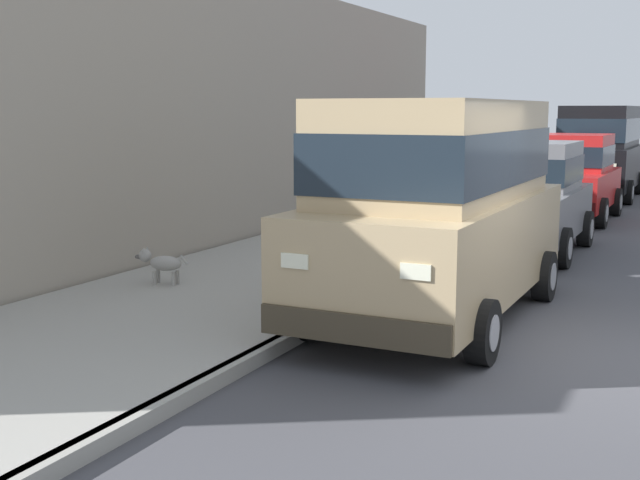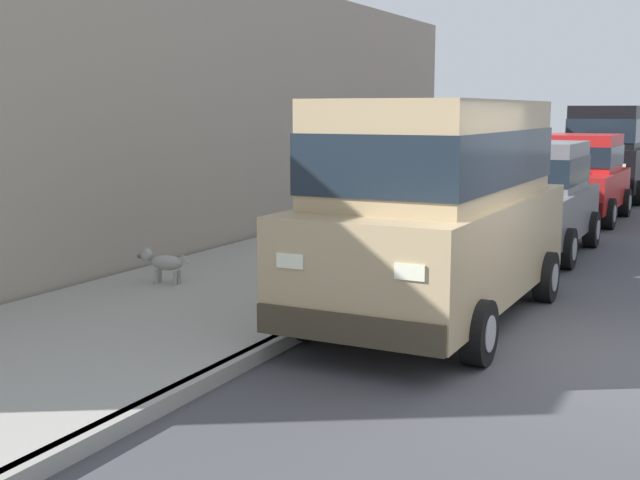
# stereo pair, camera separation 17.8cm
# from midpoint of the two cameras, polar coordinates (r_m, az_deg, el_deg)

# --- Properties ---
(ground_plane) EXTENTS (80.00, 80.00, 0.00)m
(ground_plane) POSITION_cam_midpoint_polar(r_m,az_deg,el_deg) (8.58, 19.83, -7.89)
(ground_plane) COLOR #424247
(curb) EXTENTS (0.16, 64.00, 0.14)m
(curb) POSITION_cam_midpoint_polar(r_m,az_deg,el_deg) (9.39, -0.03, -5.47)
(curb) COLOR gray
(curb) RESTS_ON ground
(sidewalk) EXTENTS (3.60, 64.00, 0.14)m
(sidewalk) POSITION_cam_midpoint_polar(r_m,az_deg,el_deg) (10.27, -9.16, -4.32)
(sidewalk) COLOR #99968E
(sidewalk) RESTS_ON ground
(car_tan_van) EXTENTS (2.18, 4.92, 2.52)m
(car_tan_van) POSITION_cam_midpoint_polar(r_m,az_deg,el_deg) (9.52, 7.65, 2.76)
(car_tan_van) COLOR tan
(car_tan_van) RESTS_ON ground
(car_grey_hatchback) EXTENTS (1.98, 3.82, 1.88)m
(car_grey_hatchback) POSITION_cam_midpoint_polar(r_m,az_deg,el_deg) (14.43, 13.68, 3.02)
(car_grey_hatchback) COLOR slate
(car_grey_hatchback) RESTS_ON ground
(car_red_hatchback) EXTENTS (2.02, 3.84, 1.88)m
(car_red_hatchback) POSITION_cam_midpoint_polar(r_m,az_deg,el_deg) (19.15, 16.69, 4.31)
(car_red_hatchback) COLOR red
(car_red_hatchback) RESTS_ON ground
(car_black_van) EXTENTS (2.18, 4.92, 2.52)m
(car_black_van) POSITION_cam_midpoint_polar(r_m,az_deg,el_deg) (24.08, 18.60, 6.10)
(car_black_van) COLOR black
(car_black_van) RESTS_ON ground
(dog_grey) EXTENTS (0.75, 0.28, 0.49)m
(dog_grey) POSITION_cam_midpoint_polar(r_m,az_deg,el_deg) (11.06, -11.41, -1.53)
(dog_grey) COLOR #999691
(dog_grey) RESTS_ON sidewalk
(fire_hydrant) EXTENTS (0.34, 0.24, 0.72)m
(fire_hydrant) POSITION_cam_midpoint_polar(r_m,az_deg,el_deg) (11.89, 3.58, -0.40)
(fire_hydrant) COLOR red
(fire_hydrant) RESTS_ON sidewalk
(building_facade) EXTENTS (0.50, 20.00, 4.74)m
(building_facade) POSITION_cam_midpoint_polar(r_m,az_deg,el_deg) (14.84, -6.39, 8.77)
(building_facade) COLOR #9E9384
(building_facade) RESTS_ON ground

